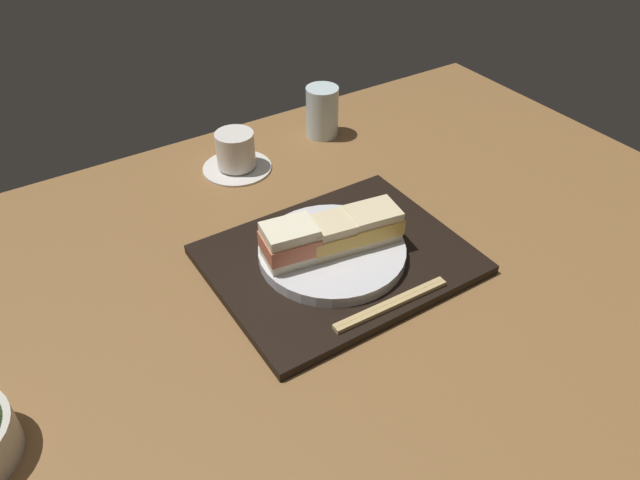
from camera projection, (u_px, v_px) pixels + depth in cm
name	position (u px, v px, depth cm)	size (l,w,h in cm)	color
ground_plane	(336.00, 281.00, 91.84)	(140.00, 100.00, 3.00)	brown
serving_tray	(338.00, 259.00, 92.30)	(37.47, 29.80, 1.54)	black
sandwich_plate	(332.00, 252.00, 91.13)	(22.14, 22.14, 1.76)	silver
sandwich_near	(290.00, 243.00, 86.73)	(8.56, 7.18, 5.84)	#EFE5C1
sandwich_middle	(332.00, 234.00, 89.05)	(8.52, 7.08, 4.93)	beige
sandwich_far	(373.00, 223.00, 91.04)	(8.66, 7.04, 5.07)	beige
chopsticks_pair	(391.00, 304.00, 83.16)	(18.30, 1.92, 0.70)	tan
coffee_cup	(236.00, 153.00, 112.11)	(12.87, 12.87, 7.44)	silver
drinking_glass	(322.00, 112.00, 121.21)	(6.52, 6.52, 10.16)	silver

